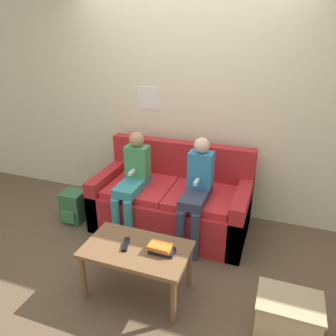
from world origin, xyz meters
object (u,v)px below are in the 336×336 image
Objects in this scene: couch at (172,202)px; tv_remote at (126,244)px; backpack at (74,206)px; coffee_table at (137,253)px; storage_box at (287,316)px; person_right at (197,189)px; person_left at (133,179)px.

tv_remote is (-0.03, -1.06, 0.16)m from couch.
backpack is at bearing 126.24° from tv_remote.
coffee_table is at bearing -33.75° from backpack.
tv_remote is at bearing 179.24° from storage_box.
person_right is at bearing 136.88° from storage_box.
tv_remote is at bearing -112.67° from person_right.
person_right is at bearing -32.44° from couch.
person_right is at bearing 0.12° from person_left.
person_right is 2.42× the size of storage_box.
person_right is at bearing 49.67° from tv_remote.
couch is 1.65m from storage_box.
person_left is 0.69m from person_right.
tv_remote is (-0.09, -0.00, 0.07)m from coffee_table.
backpack is (-1.07, 0.78, -0.28)m from tv_remote.
backpack is at bearing -165.77° from couch.
tv_remote is 0.38× the size of storage_box.
tv_remote reaches higher than backpack.
couch is 1.52× the size of person_left.
coffee_table is at bearing -107.10° from person_right.
storage_box is at bearing -43.12° from person_right.
person_left is at bearing -150.92° from couch.
couch is 0.49m from person_right.
coffee_table reaches higher than storage_box.
couch is at bearing 29.08° from person_left.
backpack is (-1.42, -0.07, -0.44)m from person_right.
coffee_table is 1.89× the size of storage_box.
storage_box is (1.25, -1.07, -0.13)m from couch.
tv_remote is at bearing -68.30° from person_left.
tv_remote is 0.49× the size of backpack.
person_right is at bearing 72.90° from coffee_table.
couch reaches higher than storage_box.
person_left is 1.89m from storage_box.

